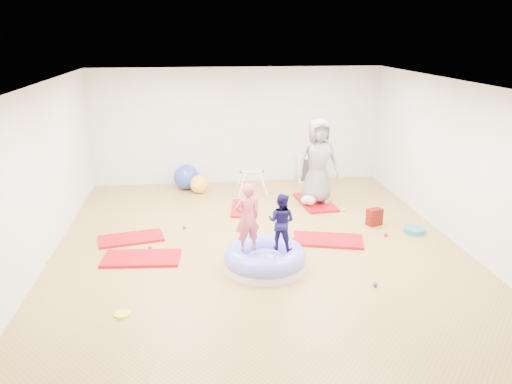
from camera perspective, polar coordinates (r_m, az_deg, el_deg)
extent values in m
cube|color=#B18C3C|center=(8.80, 0.24, -6.18)|extent=(7.00, 8.00, 0.01)
cube|color=silver|center=(8.07, 0.27, 12.28)|extent=(7.00, 8.00, 0.01)
cube|color=white|center=(12.21, -2.15, 7.54)|extent=(7.00, 0.01, 2.80)
cube|color=white|center=(4.65, 6.62, -10.33)|extent=(7.00, 0.01, 2.80)
cube|color=white|center=(8.63, -23.48, 1.68)|extent=(0.01, 8.00, 2.80)
cube|color=white|center=(9.42, 21.91, 3.14)|extent=(0.01, 8.00, 2.80)
cube|color=#AE0900|center=(8.50, -12.95, -7.40)|extent=(1.30, 0.73, 0.05)
cube|color=#AE0900|center=(9.33, -14.10, -5.16)|extent=(1.22, 0.79, 0.05)
cube|color=#AE0900|center=(10.56, -1.32, -1.87)|extent=(0.68, 1.14, 0.04)
cube|color=#AE0900|center=(9.06, 8.20, -5.46)|extent=(1.36, 0.92, 0.05)
cube|color=#AE0900|center=(10.98, 6.78, -1.18)|extent=(0.76, 1.35, 0.05)
cylinder|color=silver|center=(7.98, 1.04, -8.25)|extent=(1.27, 1.27, 0.14)
torus|color=#6C6EF3|center=(7.93, 1.04, -7.39)|extent=(1.31, 1.31, 0.35)
ellipsoid|color=#6C6EF3|center=(7.96, 1.04, -7.92)|extent=(0.69, 0.69, 0.31)
imported|color=#CA4C5B|center=(7.61, -1.02, -2.59)|extent=(0.46, 0.37, 1.10)
imported|color=#110E42|center=(7.72, 2.92, -3.06)|extent=(0.56, 0.52, 0.91)
imported|color=slate|center=(10.69, 7.09, 3.51)|extent=(0.93, 0.64, 1.82)
ellipsoid|color=silver|center=(10.72, 6.07, -0.91)|extent=(0.35, 0.23, 0.20)
sphere|color=#E29972|center=(10.56, 6.27, -1.06)|extent=(0.17, 0.17, 0.17)
sphere|color=red|center=(8.82, -12.03, -6.30)|extent=(0.07, 0.07, 0.07)
sphere|color=red|center=(10.77, -2.20, -1.39)|extent=(0.07, 0.07, 0.07)
sphere|color=yellow|center=(10.59, 10.01, -2.00)|extent=(0.07, 0.07, 0.07)
sphere|color=#2A40A9|center=(9.35, 5.79, -4.56)|extent=(0.07, 0.07, 0.07)
sphere|color=yellow|center=(9.82, 3.46, -3.36)|extent=(0.07, 0.07, 0.07)
sphere|color=yellow|center=(9.10, 4.29, -5.16)|extent=(0.07, 0.07, 0.07)
sphere|color=#2A40A9|center=(9.62, -8.19, -3.99)|extent=(0.07, 0.07, 0.07)
sphere|color=#2A40A9|center=(7.67, 13.49, -10.25)|extent=(0.07, 0.07, 0.07)
sphere|color=red|center=(9.48, 14.62, -4.75)|extent=(0.07, 0.07, 0.07)
sphere|color=#2A40A9|center=(11.94, -7.98, 1.71)|extent=(0.59, 0.59, 0.59)
sphere|color=yellow|center=(11.64, -6.53, 0.88)|extent=(0.42, 0.42, 0.42)
cylinder|color=white|center=(11.30, -1.60, 0.86)|extent=(0.20, 0.20, 0.53)
cylinder|color=white|center=(11.73, -1.81, 1.50)|extent=(0.20, 0.20, 0.53)
cylinder|color=white|center=(11.35, 0.89, 0.95)|extent=(0.20, 0.20, 0.53)
cylinder|color=white|center=(11.78, 0.59, 1.59)|extent=(0.20, 0.20, 0.53)
cylinder|color=white|center=(11.47, -0.49, 2.34)|extent=(0.52, 0.03, 0.03)
sphere|color=red|center=(11.45, -1.77, 2.30)|extent=(0.06, 0.06, 0.06)
sphere|color=#2A40A9|center=(11.50, 0.79, 2.39)|extent=(0.06, 0.06, 0.06)
cube|color=white|center=(12.54, 6.30, 2.68)|extent=(0.65, 0.32, 0.65)
cube|color=#333333|center=(12.40, 6.46, 2.50)|extent=(0.56, 0.02, 0.56)
cube|color=white|center=(12.50, 6.35, 2.62)|extent=(0.02, 0.22, 0.57)
cube|color=white|center=(12.50, 6.35, 2.62)|extent=(0.57, 0.22, 0.02)
cylinder|color=teal|center=(9.81, 17.65, -4.18)|extent=(0.40, 0.40, 0.09)
cube|color=#A81809|center=(9.93, 13.39, -2.79)|extent=(0.33, 0.26, 0.33)
cylinder|color=yellow|center=(7.03, -15.03, -13.35)|extent=(0.21, 0.21, 0.03)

